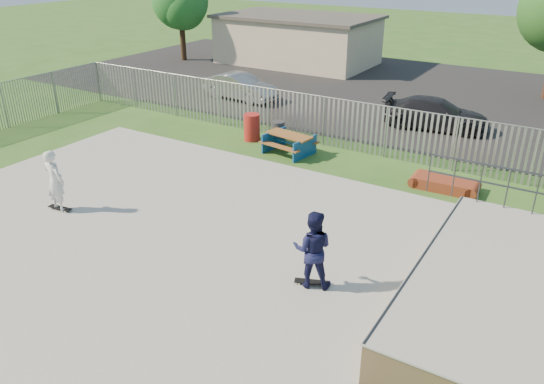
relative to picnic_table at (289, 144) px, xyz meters
The scene contains 17 objects.
ground 7.46m from the picnic_table, 92.35° to the right, with size 120.00×120.00×0.00m, color #2E5D20.
concrete_slab 7.46m from the picnic_table, 92.35° to the right, with size 15.00×12.00×0.15m, color #9C9C97.
quarter_pipe 11.20m from the picnic_table, 34.87° to the right, with size 5.50×7.05×2.19m.
fence 3.00m from the picnic_table, 76.34° to the right, with size 26.04×16.02×2.00m.
picnic_table is the anchor object (origin of this frame).
funbox 6.11m from the picnic_table, ahead, with size 1.89×0.99×0.37m.
trash_bin_red 2.17m from the picnic_table, 165.50° to the left, with size 0.67×0.67×1.11m, color #A01D18.
trash_bin_grey 1.35m from the picnic_table, 139.30° to the left, with size 0.53×0.53×0.88m, color #2A2A2D.
parking_lot 11.57m from the picnic_table, 91.51° to the left, with size 40.00×18.00×0.02m, color black.
car_silver 8.35m from the picnic_table, 137.85° to the left, with size 1.41×4.05×1.33m, color #A1A0A5.
car_dark 7.24m from the picnic_table, 56.89° to the left, with size 1.85×4.56×1.32m, color black.
building 17.68m from the picnic_table, 118.10° to the left, with size 10.40×6.40×3.20m.
tree_left 20.25m from the picnic_table, 141.95° to the left, with size 3.85×3.85×5.94m.
skateboard_a 9.10m from the picnic_table, 56.71° to the right, with size 0.82×0.48×0.08m.
skateboard_b 8.78m from the picnic_table, 111.97° to the right, with size 0.82×0.30×0.08m.
skater_navy 9.12m from the picnic_table, 56.71° to the right, with size 0.93×0.72×1.91m, color #13153C.
skater_white 8.81m from the picnic_table, 111.97° to the right, with size 0.69×0.46×1.91m, color silver.
Camera 1 is at (9.96, -9.50, 7.38)m, focal length 35.00 mm.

